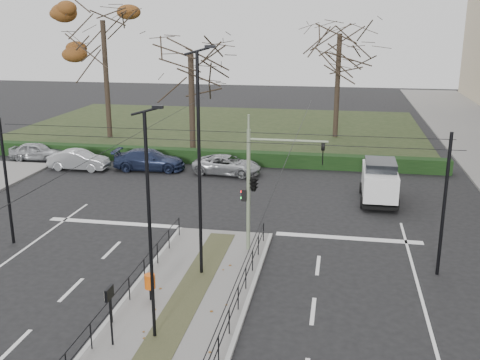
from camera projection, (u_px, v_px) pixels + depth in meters
The scene contains 19 objects.
ground at pixel (200, 277), 23.01m from camera, with size 140.00×140.00×0.00m, color black.
median_island at pixel (184, 305), 20.62m from camera, with size 4.40×15.00×0.14m, color slate.
park at pixel (221, 128), 54.30m from camera, with size 38.00×26.00×0.10m, color black.
hedge at pixel (183, 155), 41.49m from camera, with size 38.00×1.00×1.00m, color black.
median_railing at pixel (182, 284), 20.28m from camera, with size 4.14×13.24×0.92m.
catenary at pixel (208, 186), 23.60m from camera, with size 20.00×34.00×6.00m.
traffic_light at pixel (256, 181), 24.54m from camera, with size 3.75×2.13×5.52m.
litter_bin at pixel (150, 282), 20.66m from camera, with size 0.40×0.40×1.02m.
info_panel at pixel (109, 300), 17.54m from camera, with size 0.11×0.53×2.02m.
streetlamp_median_near at pixel (150, 226), 17.39m from camera, with size 0.64×0.13×7.62m.
streetlamp_median_far at pixel (200, 163), 21.81m from camera, with size 0.76×0.16×9.13m.
parked_car_first at pixel (37, 151), 42.03m from camera, with size 1.59×3.94×1.34m, color #999CA0.
parked_car_second at pixel (79, 160), 39.36m from camera, with size 1.47×4.21×1.39m, color #999CA0.
parked_car_third at pixel (149, 160), 39.28m from camera, with size 2.03×4.99×1.45m, color #1C2441.
parked_car_fourth at pixel (227, 165), 38.21m from camera, with size 2.14×4.64×1.29m, color #999CA0.
white_van at pixel (379, 180), 32.30m from camera, with size 2.13×4.56×2.43m.
rust_tree at pixel (103, 20), 47.29m from camera, with size 8.61×8.61×13.21m.
bare_tree_center at pixel (339, 41), 48.00m from camera, with size 7.71×7.71×11.89m.
bare_tree_near at pixel (191, 61), 41.32m from camera, with size 6.50×6.50×10.20m.
Camera 1 is at (5.32, -20.41, 10.15)m, focal length 42.00 mm.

